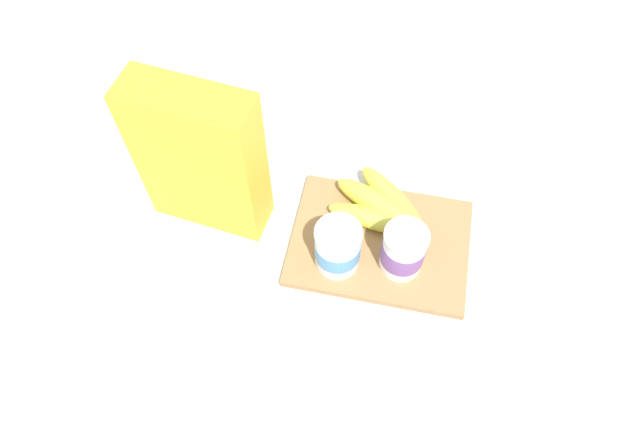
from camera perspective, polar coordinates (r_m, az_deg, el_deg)
The scene contains 6 objects.
ground_plane at distance 0.92m, azimuth 5.96°, elevation -3.12°, with size 2.40×2.40×0.00m, color silver.
cutting_board at distance 0.92m, azimuth 6.00°, elevation -2.91°, with size 0.28×0.21×0.01m, color #A37A4C.
cereal_box at distance 0.86m, azimuth -11.83°, elevation 5.26°, with size 0.18×0.07×0.27m, color yellow.
yogurt_cup_front at distance 0.86m, azimuth 8.31°, elevation -3.67°, with size 0.07×0.07×0.09m.
yogurt_cup_back at distance 0.85m, azimuth 1.77°, elevation -3.41°, with size 0.07×0.07×0.09m.
banana_bunch at distance 0.92m, azimuth 6.27°, elevation 0.60°, with size 0.17×0.14×0.04m.
Camera 1 is at (0.01, 0.45, 0.81)m, focal length 32.03 mm.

